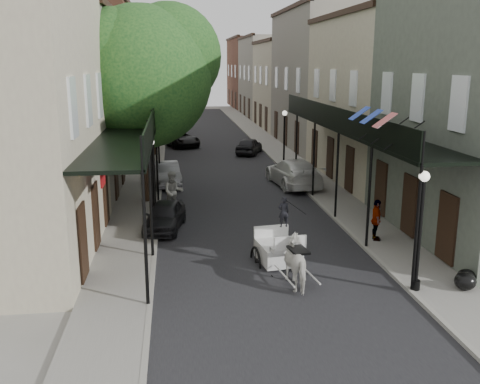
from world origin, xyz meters
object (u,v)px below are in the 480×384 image
object	(u,v)px
tree_near	(149,71)
car_right_far	(249,146)
car_right_near	(293,172)
car_left_mid	(167,174)
horse	(299,263)
pedestrian_sidewalk_left	(142,150)
carriage	(275,233)
pedestrian_sidewalk_right	(376,220)
car_left_far	(180,138)
tree_far	(157,77)
pedestrian_walking	(173,192)
lamppost_right_far	(284,138)
lamppost_left	(152,180)
car_left_near	(165,216)
lamppost_right_near	(420,229)

from	to	relation	value
tree_near	car_right_far	distance (m)	16.43
car_right_near	car_left_mid	bearing A→B (deg)	-14.45
horse	pedestrian_sidewalk_left	world-z (taller)	pedestrian_sidewalk_left
carriage	pedestrian_sidewalk_left	xyz separation A→B (m)	(-5.74, 19.97, -0.13)
horse	pedestrian_sidewalk_left	bearing A→B (deg)	-82.68
pedestrian_sidewalk_right	car_right_near	size ratio (longest dim) A/B	0.31
car_right_near	car_left_far	bearing A→B (deg)	-73.80
tree_near	tree_far	xyz separation A→B (m)	(-0.05, 14.00, -0.65)
pedestrian_walking	car_left_mid	xyz separation A→B (m)	(-0.37, 5.93, -0.33)
tree_far	carriage	bearing A→B (deg)	-78.60
lamppost_right_far	car_right_far	size ratio (longest dim) A/B	0.98
car_left_mid	carriage	bearing A→B (deg)	-78.69
pedestrian_walking	car_right_near	world-z (taller)	pedestrian_walking
tree_near	car_right_near	distance (m)	10.03
lamppost_right_far	car_left_far	bearing A→B (deg)	122.43
car_right_far	tree_near	bearing A→B (deg)	84.32
lamppost_left	horse	bearing A→B (deg)	-55.66
pedestrian_walking	pedestrian_sidewalk_left	xyz separation A→B (m)	(-2.16, 13.25, -0.12)
car_left_near	car_right_near	xyz separation A→B (m)	(7.20, 7.41, 0.18)
car_left_far	car_right_near	size ratio (longest dim) A/B	0.88
lamppost_left	car_left_far	xyz separation A→B (m)	(1.50, 22.54, -1.39)
car_right_far	car_left_mid	bearing A→B (deg)	78.66
car_left_near	car_right_near	distance (m)	10.33
car_left_mid	car_right_far	world-z (taller)	car_left_mid
lamppost_right_near	lamppost_left	size ratio (longest dim) A/B	1.00
tree_far	carriage	xyz separation A→B (m)	(4.60, -22.81, -4.84)
car_left_near	pedestrian_walking	bearing A→B (deg)	92.41
pedestrian_sidewalk_right	car_right_far	size ratio (longest dim) A/B	0.43
car_right_near	car_right_far	bearing A→B (deg)	-90.21
pedestrian_sidewalk_left	pedestrian_sidewalk_right	xyz separation A→B (m)	(10.00, -18.66, 0.07)
pedestrian_sidewalk_right	pedestrian_walking	bearing A→B (deg)	66.99
pedestrian_sidewalk_left	car_left_near	xyz separation A→B (m)	(1.79, -15.89, -0.27)
horse	car_left_far	size ratio (longest dim) A/B	0.38
pedestrian_walking	car_right_near	distance (m)	8.33
carriage	lamppost_right_near	bearing A→B (deg)	-49.81
pedestrian_sidewalk_left	car_left_mid	size ratio (longest dim) A/B	0.38
pedestrian_sidewalk_left	car_left_mid	world-z (taller)	pedestrian_sidewalk_left
lamppost_right_near	car_left_near	distance (m)	10.80
lamppost_left	lamppost_right_far	size ratio (longest dim) A/B	1.00
car_right_far	lamppost_right_far	bearing A→B (deg)	124.73
lamppost_left	horse	distance (m)	8.57
car_left_far	lamppost_right_near	bearing A→B (deg)	-97.63
tree_far	horse	distance (m)	26.15
pedestrian_sidewalk_left	car_right_near	bearing A→B (deg)	129.47
lamppost_right_near	tree_far	bearing A→B (deg)	107.68
lamppost_right_near	carriage	world-z (taller)	lamppost_right_near
lamppost_right_near	pedestrian_sidewalk_right	size ratio (longest dim) A/B	2.27
car_left_near	car_left_far	xyz separation A→B (m)	(1.00, 23.11, 0.06)
pedestrian_sidewalk_left	pedestrian_sidewalk_right	distance (m)	21.17
lamppost_left	car_right_near	bearing A→B (deg)	41.64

